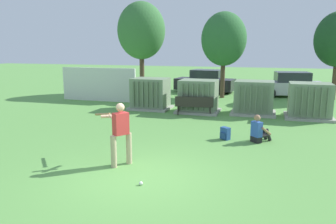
{
  "coord_description": "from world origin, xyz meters",
  "views": [
    {
      "loc": [
        2.93,
        -7.16,
        3.2
      ],
      "look_at": [
        -0.32,
        3.5,
        1.0
      ],
      "focal_mm": 35.15,
      "sensor_mm": 36.0,
      "label": 1
    }
  ],
  "objects": [
    {
      "name": "fence_panel",
      "position": [
        -6.84,
        10.5,
        1.0
      ],
      "size": [
        4.8,
        0.12,
        2.0
      ],
      "primitive_type": "cube",
      "color": "silver",
      "rests_on": "ground"
    },
    {
      "name": "tree_left",
      "position": [
        -5.6,
        14.54,
        4.3
      ],
      "size": [
        3.28,
        3.28,
        6.27
      ],
      "color": "#4C3828",
      "rests_on": "ground"
    },
    {
      "name": "sports_ball",
      "position": [
        0.19,
        -0.38,
        0.04
      ],
      "size": [
        0.09,
        0.09,
        0.09
      ],
      "primitive_type": "sphere",
      "color": "white",
      "rests_on": "ground"
    },
    {
      "name": "tree_center_left",
      "position": [
        0.14,
        13.99,
        3.69
      ],
      "size": [
        2.82,
        2.82,
        5.38
      ],
      "color": "#4C3828",
      "rests_on": "ground"
    },
    {
      "name": "batter",
      "position": [
        -0.85,
        0.74,
        0.98
      ],
      "size": [
        1.45,
        1.14,
        1.74
      ],
      "color": "tan",
      "rests_on": "ground"
    },
    {
      "name": "transformer_mid_east",
      "position": [
        2.32,
        9.07,
        0.79
      ],
      "size": [
        2.1,
        1.7,
        1.62
      ],
      "color": "#9E9B93",
      "rests_on": "ground"
    },
    {
      "name": "backpack",
      "position": [
        1.59,
        4.14,
        0.21
      ],
      "size": [
        0.38,
        0.37,
        0.44
      ],
      "color": "#264C8C",
      "rests_on": "ground"
    },
    {
      "name": "parked_car_left_of_center",
      "position": [
        4.33,
        15.76,
        0.75
      ],
      "size": [
        4.4,
        2.38,
        1.62
      ],
      "color": "#B2B2B7",
      "rests_on": "ground"
    },
    {
      "name": "ground_plane",
      "position": [
        0.0,
        0.0,
        0.0
      ],
      "size": [
        96.0,
        96.0,
        0.0
      ],
      "primitive_type": "plane",
      "color": "#5B9947"
    },
    {
      "name": "transformer_west",
      "position": [
        -2.94,
        8.92,
        0.79
      ],
      "size": [
        2.1,
        1.7,
        1.62
      ],
      "color": "#9E9B93",
      "rests_on": "ground"
    },
    {
      "name": "seated_spectator",
      "position": [
        2.73,
        4.19,
        0.38
      ],
      "size": [
        0.74,
        0.74,
        0.96
      ],
      "color": "black",
      "rests_on": "ground"
    },
    {
      "name": "transformer_east",
      "position": [
        4.79,
        8.84,
        0.79
      ],
      "size": [
        2.1,
        1.7,
        1.62
      ],
      "color": "#9E9B93",
      "rests_on": "ground"
    },
    {
      "name": "parked_car_leftmost",
      "position": [
        -1.4,
        16.31,
        0.75
      ],
      "size": [
        4.38,
        2.3,
        1.62
      ],
      "color": "black",
      "rests_on": "ground"
    },
    {
      "name": "transformer_mid_west",
      "position": [
        -0.34,
        8.76,
        0.79
      ],
      "size": [
        2.1,
        1.7,
        1.62
      ],
      "color": "#9E9B93",
      "rests_on": "ground"
    },
    {
      "name": "park_bench",
      "position": [
        -0.37,
        7.92,
        0.54
      ],
      "size": [
        1.84,
        0.63,
        0.92
      ],
      "color": "#2D2823",
      "rests_on": "ground"
    }
  ]
}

